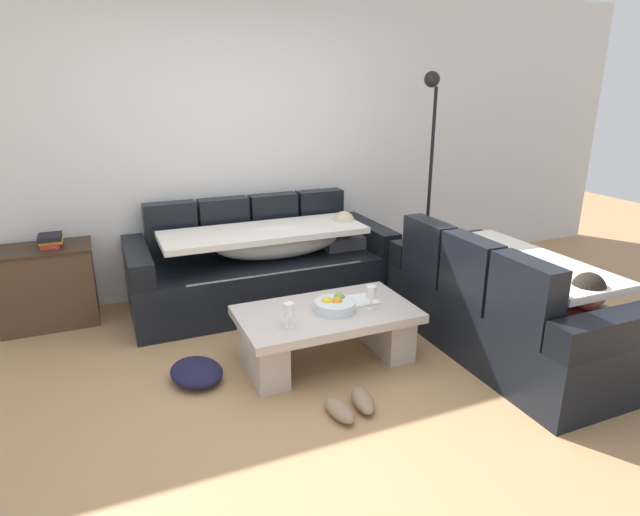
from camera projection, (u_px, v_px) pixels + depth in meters
ground_plane at (316, 401)px, 3.22m from camera, size 14.00×14.00×0.00m
back_wall at (223, 142)px, 4.67m from camera, size 9.00×0.10×2.70m
couch_along_wall at (265, 265)px, 4.60m from camera, size 2.22×0.92×0.88m
couch_near_window at (508, 306)px, 3.75m from camera, size 0.92×1.85×0.88m
coffee_table at (326, 329)px, 3.62m from camera, size 1.20×0.68×0.38m
fruit_bowl at (335, 305)px, 3.56m from camera, size 0.28×0.28×0.10m
wine_glass_near_left at (289, 311)px, 3.28m from camera, size 0.07×0.07×0.17m
wine_glass_near_right at (371, 293)px, 3.56m from camera, size 0.07×0.07×0.17m
open_magazine at (357, 301)px, 3.72m from camera, size 0.28×0.21×0.01m
side_cabinet at (47, 286)px, 4.16m from camera, size 0.72×0.44×0.64m
book_stack_on_cabinet at (51, 240)px, 4.08m from camera, size 0.17×0.23×0.10m
floor_lamp at (429, 166)px, 4.91m from camera, size 0.33×0.31×1.95m
pair_of_shoes at (351, 405)px, 3.10m from camera, size 0.33×0.32×0.09m
crumpled_garment at (196, 372)px, 3.42m from camera, size 0.42×0.47×0.12m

